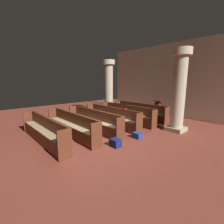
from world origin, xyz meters
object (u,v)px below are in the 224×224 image
object	(u,v)px
pew_row_2	(111,116)
pillar_aisle_side	(179,90)
kneeler_box_navy	(115,143)
pew_row_3	(93,120)
pillar_far_side	(109,86)
pew_row_0	(139,111)
hymn_book	(125,109)
kneeler_box_blue	(137,135)
pew_row_1	(126,113)
lectern	(157,111)
pew_row_5	(43,130)
pew_row_4	(71,124)

from	to	relation	value
pew_row_2	pillar_aisle_side	bearing A→B (deg)	32.48
kneeler_box_navy	pew_row_3	bearing A→B (deg)	165.72
pillar_far_side	pew_row_0	bearing A→B (deg)	4.60
hymn_book	kneeler_box_blue	bearing A→B (deg)	-25.79
pew_row_3	hymn_book	size ratio (longest dim) A/B	19.96
pew_row_1	pew_row_3	distance (m)	2.23
hymn_book	lectern	bearing A→B (deg)	92.20
pew_row_1	kneeler_box_blue	size ratio (longest dim) A/B	10.47
pew_row_2	pillar_aisle_side	distance (m)	3.37
kneeler_box_navy	kneeler_box_blue	bearing A→B (deg)	91.20
pew_row_0	lectern	bearing A→B (deg)	55.98
lectern	pew_row_5	bearing A→B (deg)	-95.60
pew_row_3	kneeler_box_blue	size ratio (longest dim) A/B	10.47
pew_row_0	kneeler_box_navy	distance (m)	4.39
pillar_aisle_side	kneeler_box_blue	world-z (taller)	pillar_aisle_side
pew_row_3	lectern	distance (m)	4.33
pew_row_3	pew_row_2	bearing A→B (deg)	90.00
kneeler_box_blue	pillar_aisle_side	bearing A→B (deg)	75.10
pillar_aisle_side	lectern	distance (m)	2.85
pew_row_2	pew_row_3	bearing A→B (deg)	-90.00
pillar_aisle_side	kneeler_box_navy	size ratio (longest dim) A/B	10.27
pew_row_4	pillar_aisle_side	bearing A→B (deg)	56.23
pew_row_2	lectern	bearing A→B (deg)	78.62
pew_row_4	kneeler_box_navy	xyz separation A→B (m)	(2.06, 0.59, -0.35)
pillar_aisle_side	kneeler_box_blue	xyz separation A→B (m)	(-0.55, -2.08, -1.76)
hymn_book	kneeler_box_navy	bearing A→B (deg)	-54.38
pew_row_0	pillar_aisle_side	bearing A→B (deg)	-12.54
pew_row_5	lectern	bearing A→B (deg)	84.40
pillar_aisle_side	lectern	size ratio (longest dim) A/B	3.32
pew_row_4	kneeler_box_blue	size ratio (longest dim) A/B	10.47
pew_row_2	pew_row_5	xyz separation A→B (m)	(0.00, -3.34, 0.00)
pillar_far_side	kneeler_box_blue	bearing A→B (deg)	-28.17
pew_row_1	pew_row_4	xyz separation A→B (m)	(0.00, -3.34, 0.00)
pew_row_4	pillar_far_side	xyz separation A→B (m)	(-2.54, 4.25, 1.38)
pew_row_5	kneeler_box_navy	distance (m)	2.70
pew_row_0	pew_row_3	distance (m)	3.34
hymn_book	pew_row_0	bearing A→B (deg)	110.30
pew_row_4	pew_row_5	size ratio (longest dim) A/B	1.00
pew_row_1	lectern	distance (m)	2.16
pew_row_4	pew_row_5	bearing A→B (deg)	-90.00
kneeler_box_blue	pew_row_0	bearing A→B (deg)	127.48
pillar_far_side	hymn_book	xyz separation A→B (m)	(3.29, -1.83, -0.93)
pew_row_5	pillar_aisle_side	xyz separation A→B (m)	(2.59, 4.99, 1.38)
pillar_far_side	kneeler_box_navy	xyz separation A→B (m)	(4.60, -3.66, -1.73)
pew_row_2	hymn_book	world-z (taller)	hymn_book
pillar_aisle_side	hymn_book	bearing A→B (deg)	-141.53
pillar_far_side	kneeler_box_navy	world-z (taller)	pillar_far_side
pew_row_0	lectern	xyz separation A→B (m)	(0.64, 0.95, -0.04)
lectern	kneeler_box_navy	bearing A→B (deg)	-73.51
hymn_book	kneeler_box_blue	xyz separation A→B (m)	(1.28, -0.62, -0.83)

